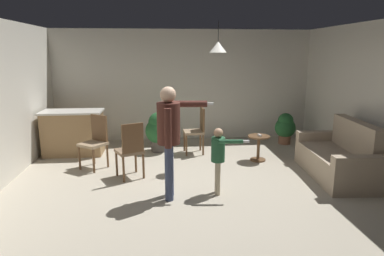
{
  "coord_description": "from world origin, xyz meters",
  "views": [
    {
      "loc": [
        -0.57,
        -5.16,
        2.16
      ],
      "look_at": [
        -0.09,
        -0.07,
        1.0
      ],
      "focal_mm": 31.43,
      "sensor_mm": 36.0,
      "label": 1
    }
  ],
  "objects": [
    {
      "name": "person_adult",
      "position": [
        -0.45,
        -0.41,
        1.05
      ],
      "size": [
        0.84,
        0.49,
        1.69
      ],
      "rotation": [
        0.0,
        0.0,
        -1.64
      ],
      "color": "#384260",
      "rests_on": "ground"
    },
    {
      "name": "ceiling_light_pendant",
      "position": [
        0.5,
        1.12,
        2.25
      ],
      "size": [
        0.32,
        0.32,
        0.55
      ],
      "color": "silver"
    },
    {
      "name": "potted_plant_by_wall",
      "position": [
        2.38,
        2.43,
        0.41
      ],
      "size": [
        0.49,
        0.49,
        0.74
      ],
      "color": "brown",
      "rests_on": "ground"
    },
    {
      "name": "dining_chair_near_wall",
      "position": [
        0.2,
        1.86,
        0.55
      ],
      "size": [
        0.44,
        0.44,
        1.0
      ],
      "rotation": [
        0.0,
        0.0,
        1.62
      ],
      "color": "brown",
      "rests_on": "ground"
    },
    {
      "name": "kitchen_counter",
      "position": [
        -2.45,
        2.02,
        0.48
      ],
      "size": [
        1.26,
        0.66,
        0.95
      ],
      "color": "#99754C",
      "rests_on": "ground"
    },
    {
      "name": "dining_chair_centre_back",
      "position": [
        -1.81,
        1.11,
        0.55
      ],
      "size": [
        0.58,
        0.58,
        1.0
      ],
      "rotation": [
        0.0,
        0.0,
        2.54
      ],
      "color": "brown",
      "rests_on": "ground"
    },
    {
      "name": "wall_back",
      "position": [
        0.0,
        3.2,
        1.35
      ],
      "size": [
        6.4,
        0.1,
        2.7
      ],
      "primitive_type": "cube",
      "color": "silver",
      "rests_on": "ground"
    },
    {
      "name": "couch_floral",
      "position": [
        2.53,
        0.21,
        0.33
      ],
      "size": [
        0.97,
        1.85,
        1.0
      ],
      "rotation": [
        0.0,
        0.0,
        1.5
      ],
      "color": "tan",
      "rests_on": "ground"
    },
    {
      "name": "side_table_by_couch",
      "position": [
        1.38,
        1.22,
        0.33
      ],
      "size": [
        0.44,
        0.44,
        0.52
      ],
      "color": "brown",
      "rests_on": "ground"
    },
    {
      "name": "spare_remote_on_table",
      "position": [
        1.38,
        1.19,
        0.54
      ],
      "size": [
        0.06,
        0.13,
        0.04
      ],
      "primitive_type": "cube",
      "rotation": [
        0.0,
        0.0,
        0.17
      ],
      "color": "white",
      "rests_on": "side_table_by_couch"
    },
    {
      "name": "person_child",
      "position": [
        0.29,
        -0.33,
        0.65
      ],
      "size": [
        0.54,
        0.33,
        1.05
      ],
      "rotation": [
        0.0,
        0.0,
        -1.65
      ],
      "color": "tan",
      "rests_on": "ground"
    },
    {
      "name": "dining_chair_by_counter",
      "position": [
        -1.1,
        0.46,
        0.55
      ],
      "size": [
        0.56,
        0.56,
        1.0
      ],
      "rotation": [
        0.0,
        0.0,
        0.45
      ],
      "color": "brown",
      "rests_on": "ground"
    },
    {
      "name": "ground",
      "position": [
        0.0,
        0.0,
        0.0
      ],
      "size": [
        7.68,
        7.68,
        0.0
      ],
      "primitive_type": "plane",
      "color": "#B2A893"
    },
    {
      "name": "potted_plant_corner",
      "position": [
        -0.64,
        2.07,
        0.48
      ],
      "size": [
        0.57,
        0.57,
        0.88
      ],
      "color": "#4C4742",
      "rests_on": "ground"
    }
  ]
}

